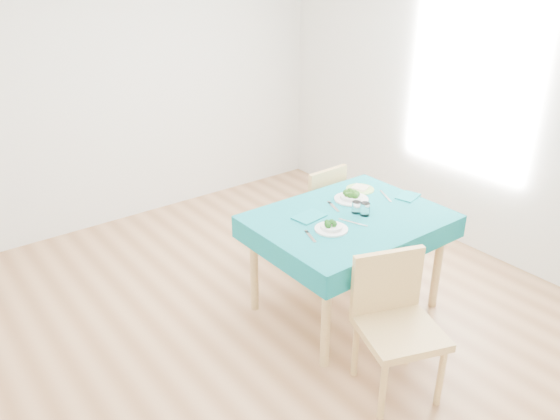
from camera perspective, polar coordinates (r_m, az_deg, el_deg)
room_shell at (r=3.47m, az=0.00°, el=7.45°), size 4.02×4.52×2.73m
table at (r=3.99m, az=6.96°, el=-5.53°), size 1.30×0.99×0.76m
chair_near at (r=3.23m, az=12.67°, el=-10.44°), size 0.59×0.62×1.12m
chair_far at (r=4.63m, az=3.41°, el=0.60°), size 0.40×0.44×0.97m
bowl_near at (r=3.60m, az=5.40°, el=-1.61°), size 0.22×0.22×0.07m
bowl_far at (r=4.05m, az=7.49°, el=1.56°), size 0.25×0.25×0.08m
fork_near at (r=3.51m, az=3.23°, el=-2.81°), size 0.07×0.16×0.00m
knife_near at (r=3.72m, az=7.63°, el=-1.30°), size 0.09×0.21×0.00m
fork_far at (r=3.93m, az=5.65°, el=0.31°), size 0.08×0.17×0.00m
knife_far at (r=4.17m, az=10.98°, el=1.44°), size 0.12×0.21×0.00m
napkin_near at (r=3.77m, az=3.07°, el=-0.71°), size 0.23×0.18×0.01m
napkin_far at (r=4.19m, az=13.24°, el=1.39°), size 0.21×0.17×0.01m
tumbler_center at (r=3.85m, az=7.98°, el=0.28°), size 0.06×0.06×0.08m
tumbler_side at (r=3.82m, az=8.86°, el=0.09°), size 0.07×0.07×0.09m
side_plate at (r=4.25m, az=8.36°, el=2.16°), size 0.22×0.22×0.01m
bread_slice at (r=4.24m, az=8.38°, el=2.33°), size 0.14×0.14×0.02m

